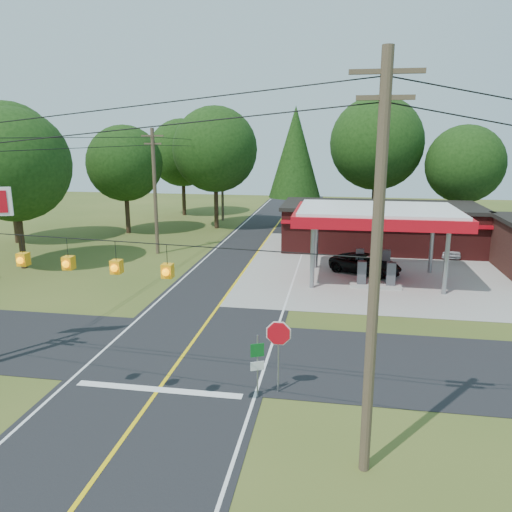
% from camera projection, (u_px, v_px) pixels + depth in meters
% --- Properties ---
extents(ground, '(120.00, 120.00, 0.00)m').
position_uv_depth(ground, '(187.00, 351.00, 22.37)').
color(ground, '#3A4C1B').
rests_on(ground, ground).
extents(main_highway, '(8.00, 120.00, 0.02)m').
position_uv_depth(main_highway, '(187.00, 351.00, 22.37)').
color(main_highway, black).
rests_on(main_highway, ground).
extents(cross_road, '(70.00, 7.00, 0.02)m').
position_uv_depth(cross_road, '(187.00, 351.00, 22.37)').
color(cross_road, black).
rests_on(cross_road, ground).
extents(lane_center_yellow, '(0.15, 110.00, 0.00)m').
position_uv_depth(lane_center_yellow, '(187.00, 350.00, 22.36)').
color(lane_center_yellow, yellow).
rests_on(lane_center_yellow, main_highway).
extents(gas_canopy, '(10.60, 7.40, 4.88)m').
position_uv_depth(gas_canopy, '(377.00, 217.00, 32.40)').
color(gas_canopy, gray).
rests_on(gas_canopy, ground).
extents(convenience_store, '(16.40, 7.55, 3.80)m').
position_uv_depth(convenience_store, '(380.00, 226.00, 42.36)').
color(convenience_store, '#521817').
rests_on(convenience_store, ground).
extents(utility_pole_near_right, '(1.80, 0.30, 11.50)m').
position_uv_depth(utility_pole_near_right, '(375.00, 271.00, 13.06)').
color(utility_pole_near_right, '#473828').
rests_on(utility_pole_near_right, ground).
extents(utility_pole_far_left, '(1.80, 0.30, 10.00)m').
position_uv_depth(utility_pole_far_left, '(155.00, 190.00, 39.68)').
color(utility_pole_far_left, '#473828').
rests_on(utility_pole_far_left, ground).
extents(utility_pole_north, '(0.30, 0.30, 9.50)m').
position_uv_depth(utility_pole_north, '(222.00, 178.00, 55.85)').
color(utility_pole_north, '#473828').
rests_on(utility_pole_north, ground).
extents(overhead_beacons, '(17.04, 2.04, 1.03)m').
position_uv_depth(overhead_beacons, '(91.00, 242.00, 15.32)').
color(overhead_beacons, black).
rests_on(overhead_beacons, ground).
extents(treeline_backdrop, '(70.27, 51.59, 13.30)m').
position_uv_depth(treeline_backdrop, '(275.00, 158.00, 43.50)').
color(treeline_backdrop, '#332316').
rests_on(treeline_backdrop, ground).
extents(suv_car, '(6.67, 6.67, 1.37)m').
position_uv_depth(suv_car, '(365.00, 264.00, 34.76)').
color(suv_car, black).
rests_on(suv_car, ground).
extents(sedan_car, '(4.18, 4.18, 1.25)m').
position_uv_depth(sedan_car, '(450.00, 248.00, 39.89)').
color(sedan_car, silver).
rests_on(sedan_car, ground).
extents(octagonal_stop_sign, '(0.98, 0.09, 2.86)m').
position_uv_depth(octagonal_stop_sign, '(278.00, 339.00, 18.25)').
color(octagonal_stop_sign, gray).
rests_on(octagonal_stop_sign, ground).
extents(route_sign_post, '(0.47, 0.23, 2.46)m').
position_uv_depth(route_sign_post, '(257.00, 361.00, 18.04)').
color(route_sign_post, gray).
rests_on(route_sign_post, ground).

